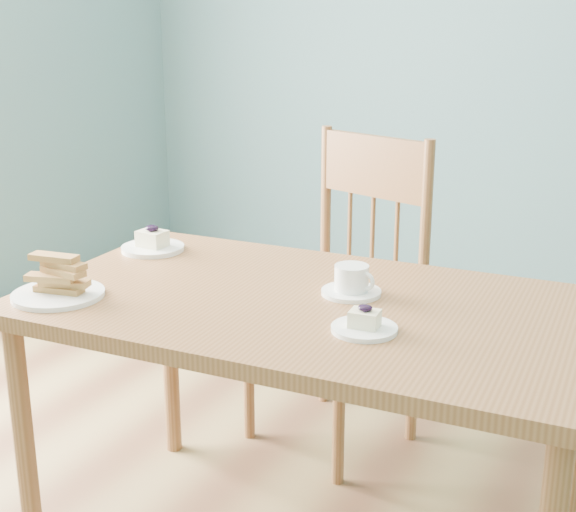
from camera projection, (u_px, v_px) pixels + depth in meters
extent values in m
cube|color=brown|center=(309.00, 307.00, 1.92)|extent=(1.40, 0.86, 0.04)
cylinder|color=brown|center=(25.00, 451.00, 1.98)|extent=(0.05, 0.05, 0.69)
cylinder|color=brown|center=(170.00, 353.00, 2.55)|extent=(0.05, 0.05, 0.69)
cube|color=brown|center=(332.00, 306.00, 2.59)|extent=(0.57, 0.55, 0.04)
cylinder|color=brown|center=(249.00, 375.00, 2.67)|extent=(0.04, 0.04, 0.45)
cylinder|color=brown|center=(339.00, 416.00, 2.40)|extent=(0.04, 0.04, 0.45)
cylinder|color=brown|center=(324.00, 344.00, 2.92)|extent=(0.04, 0.04, 0.45)
cylinder|color=brown|center=(413.00, 377.00, 2.65)|extent=(0.04, 0.04, 0.45)
cylinder|color=brown|center=(326.00, 201.00, 2.78)|extent=(0.04, 0.04, 0.52)
cylinder|color=brown|center=(426.00, 222.00, 2.50)|extent=(0.04, 0.04, 0.52)
cube|color=brown|center=(375.00, 166.00, 2.60)|extent=(0.39, 0.14, 0.20)
cylinder|color=brown|center=(350.00, 236.00, 2.74)|extent=(0.02, 0.02, 0.31)
cylinder|color=brown|center=(372.00, 241.00, 2.67)|extent=(0.02, 0.02, 0.31)
cylinder|color=brown|center=(396.00, 247.00, 2.61)|extent=(0.02, 0.02, 0.31)
cylinder|color=white|center=(364.00, 329.00, 1.72)|extent=(0.14, 0.14, 0.01)
cube|color=#FCF3C1|center=(365.00, 319.00, 1.71)|extent=(0.07, 0.06, 0.04)
ellipsoid|color=black|center=(365.00, 308.00, 1.71)|extent=(0.03, 0.03, 0.01)
sphere|color=black|center=(369.00, 308.00, 1.71)|extent=(0.01, 0.01, 0.01)
sphere|color=black|center=(363.00, 306.00, 1.72)|extent=(0.01, 0.01, 0.01)
sphere|color=black|center=(365.00, 309.00, 1.70)|extent=(0.01, 0.01, 0.01)
cylinder|color=white|center=(153.00, 248.00, 2.30)|extent=(0.18, 0.18, 0.01)
cube|color=#FCF3C1|center=(152.00, 238.00, 2.30)|extent=(0.08, 0.07, 0.04)
ellipsoid|color=black|center=(152.00, 228.00, 2.29)|extent=(0.04, 0.04, 0.02)
sphere|color=black|center=(156.00, 228.00, 2.29)|extent=(0.02, 0.02, 0.02)
sphere|color=black|center=(151.00, 227.00, 2.30)|extent=(0.02, 0.02, 0.02)
sphere|color=black|center=(151.00, 229.00, 2.28)|extent=(0.02, 0.02, 0.02)
cylinder|color=white|center=(351.00, 292.00, 1.95)|extent=(0.15, 0.15, 0.01)
cylinder|color=white|center=(352.00, 278.00, 1.94)|extent=(0.10, 0.10, 0.06)
cylinder|color=#976D43|center=(352.00, 268.00, 1.93)|extent=(0.07, 0.07, 0.00)
torus|color=white|center=(366.00, 281.00, 1.91)|extent=(0.05, 0.02, 0.05)
cylinder|color=white|center=(58.00, 294.00, 1.93)|extent=(0.22, 0.22, 0.01)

